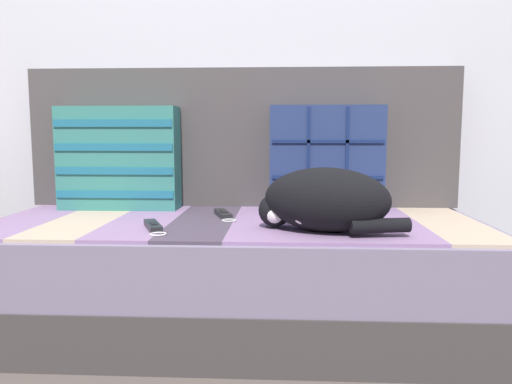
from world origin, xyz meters
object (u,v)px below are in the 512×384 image
Objects in this scene: sleeping_cat at (323,201)px; game_remote_far at (153,226)px; throw_pillow_striped at (119,158)px; throw_pillow_quilted at (326,158)px; couch at (235,271)px; game_remote_near at (223,214)px.

sleeping_cat reaches higher than game_remote_far.
throw_pillow_striped is at bearing 119.84° from game_remote_far.
throw_pillow_striped is 1.01× the size of sleeping_cat.
throw_pillow_quilted is at bearing 83.88° from sleeping_cat.
game_remote_near reaches higher than couch.
sleeping_cat reaches higher than couch.
sleeping_cat is at bearing -36.46° from game_remote_near.
game_remote_near is at bearing 143.54° from sleeping_cat.
couch is at bearing -148.94° from throw_pillow_quilted.
sleeping_cat is 2.20× the size of game_remote_far.
throw_pillow_quilted is 0.45m from game_remote_near.
throw_pillow_striped is at bearing 157.12° from couch.
throw_pillow_quilted reaches higher than game_remote_near.
throw_pillow_striped is 2.23× the size of game_remote_far.
couch is 3.81× the size of throw_pillow_striped.
throw_pillow_striped is 2.22× the size of game_remote_near.
game_remote_near is at bearing 148.43° from couch.
game_remote_far is (-0.51, 0.00, -0.08)m from sleeping_cat.
throw_pillow_striped is at bearing -179.96° from throw_pillow_quilted.
couch is at bearing 42.40° from game_remote_far.
throw_pillow_quilted is 2.07× the size of game_remote_near.
sleeping_cat is 0.41m from game_remote_near.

